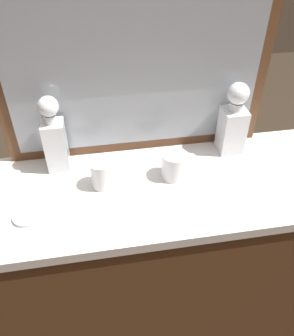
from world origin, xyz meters
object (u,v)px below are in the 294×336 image
at_px(crystal_tumbler_right, 174,166).
at_px(crystal_decanter_far_right, 233,125).
at_px(crystal_tumbler_center, 102,175).
at_px(crystal_decanter_right, 55,141).
at_px(porcelain_dish, 26,217).

bearing_deg(crystal_tumbler_right, crystal_decanter_far_right, 25.85).
height_order(crystal_tumbler_center, crystal_tumbler_right, crystal_tumbler_center).
relative_size(crystal_decanter_far_right, crystal_decanter_right, 0.98).
bearing_deg(porcelain_dish, crystal_tumbler_right, 13.68).
height_order(crystal_tumbler_center, porcelain_dish, crystal_tumbler_center).
bearing_deg(crystal_tumbler_right, porcelain_dish, -166.32).
bearing_deg(crystal_decanter_right, crystal_decanter_far_right, -0.05).
xyz_separation_m(crystal_tumbler_center, porcelain_dish, (-0.24, -0.11, -0.04)).
bearing_deg(crystal_tumbler_right, crystal_decanter_right, 163.14).
height_order(crystal_decanter_right, crystal_tumbler_center, crystal_decanter_right).
bearing_deg(crystal_tumbler_center, crystal_tumbler_right, 1.41).
distance_m(crystal_tumbler_center, porcelain_dish, 0.27).
distance_m(crystal_decanter_far_right, crystal_tumbler_center, 0.51).
height_order(crystal_decanter_right, crystal_tumbler_right, crystal_decanter_right).
distance_m(crystal_decanter_far_right, crystal_tumbler_right, 0.28).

